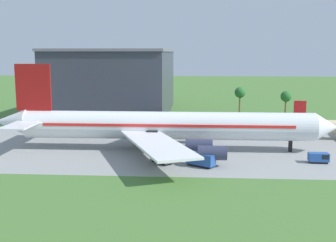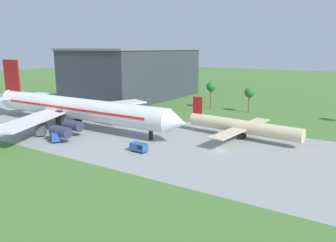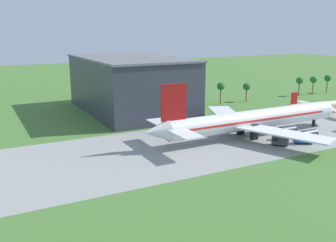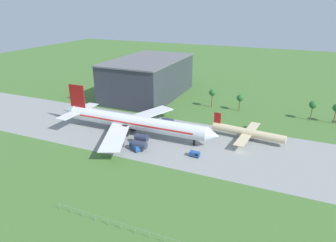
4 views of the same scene
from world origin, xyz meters
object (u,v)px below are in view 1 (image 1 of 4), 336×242
object	(u,v)px
baggage_tug	(319,158)
terminal_building	(118,82)
fuel_truck	(200,159)
catering_van	(161,156)
jet_airliner	(162,126)

from	to	relation	value
baggage_tug	terminal_building	distance (m)	83.43
fuel_truck	catering_van	bearing A→B (deg)	166.51
catering_van	terminal_building	world-z (taller)	terminal_building
terminal_building	catering_van	bearing A→B (deg)	-72.75
jet_airliner	terminal_building	xyz separation A→B (m)	(-19.98, 55.01, 5.88)
baggage_tug	catering_van	size ratio (longest dim) A/B	0.80
fuel_truck	baggage_tug	bearing A→B (deg)	9.63
fuel_truck	terminal_building	size ratio (longest dim) A/B	0.10
baggage_tug	fuel_truck	size ratio (longest dim) A/B	0.68
terminal_building	baggage_tug	bearing A→B (deg)	-51.21
catering_van	baggage_tug	bearing A→B (deg)	4.00
baggage_tug	fuel_truck	world-z (taller)	fuel_truck
fuel_truck	catering_van	distance (m)	7.80
jet_airliner	fuel_truck	size ratio (longest dim) A/B	13.23
catering_van	terminal_building	distance (m)	70.55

